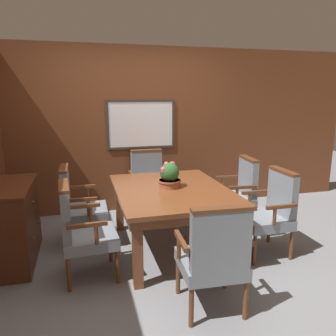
# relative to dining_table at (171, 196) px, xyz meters

# --- Properties ---
(ground_plane) EXTENTS (14.00, 14.00, 0.00)m
(ground_plane) POSITION_rel_dining_table_xyz_m (-0.16, -0.22, -0.63)
(ground_plane) COLOR gray
(wall_back) EXTENTS (7.20, 0.08, 2.45)m
(wall_back) POSITION_rel_dining_table_xyz_m (-0.16, 1.49, 0.59)
(wall_back) COLOR brown
(wall_back) RESTS_ON ground_plane
(dining_table) EXTENTS (1.24, 1.60, 0.72)m
(dining_table) POSITION_rel_dining_table_xyz_m (0.00, 0.00, 0.00)
(dining_table) COLOR brown
(dining_table) RESTS_ON ground_plane
(chair_left_far) EXTENTS (0.51, 0.56, 0.95)m
(chair_left_far) POSITION_rel_dining_table_xyz_m (-1.03, 0.38, -0.13)
(chair_left_far) COLOR brown
(chair_left_far) RESTS_ON ground_plane
(chair_head_far) EXTENTS (0.57, 0.52, 0.95)m
(chair_head_far) POSITION_rel_dining_table_xyz_m (-0.02, 1.19, -0.13)
(chair_head_far) COLOR brown
(chair_head_far) RESTS_ON ground_plane
(chair_right_near) EXTENTS (0.51, 0.56, 0.95)m
(chair_right_near) POSITION_rel_dining_table_xyz_m (1.04, -0.38, -0.13)
(chair_right_near) COLOR brown
(chair_right_near) RESTS_ON ground_plane
(chair_right_far) EXTENTS (0.55, 0.59, 0.95)m
(chair_right_far) POSITION_rel_dining_table_xyz_m (1.01, 0.37, -0.13)
(chair_right_far) COLOR brown
(chair_right_far) RESTS_ON ground_plane
(chair_head_near) EXTENTS (0.58, 0.54, 0.95)m
(chair_head_near) POSITION_rel_dining_table_xyz_m (0.02, -1.20, -0.13)
(chair_head_near) COLOR brown
(chair_head_near) RESTS_ON ground_plane
(chair_left_near) EXTENTS (0.53, 0.58, 0.95)m
(chair_left_near) POSITION_rel_dining_table_xyz_m (-1.00, -0.37, -0.13)
(chair_left_near) COLOR brown
(chair_left_near) RESTS_ON ground_plane
(potted_plant) EXTENTS (0.26, 0.26, 0.30)m
(potted_plant) POSITION_rel_dining_table_xyz_m (-0.01, 0.04, 0.22)
(potted_plant) COLOR #9E5638
(potted_plant) RESTS_ON dining_table
(sideboard_cabinet) EXTENTS (0.53, 1.00, 0.85)m
(sideboard_cabinet) POSITION_rel_dining_table_xyz_m (-1.73, 0.14, -0.21)
(sideboard_cabinet) COLOR #512816
(sideboard_cabinet) RESTS_ON ground_plane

